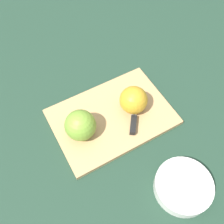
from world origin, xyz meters
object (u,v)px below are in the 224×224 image
Objects in this scene: knife at (133,122)px; bowl at (184,186)px; apple_half_right at (133,100)px; apple_half_left at (80,125)px.

bowl is at bearing -140.87° from knife.
bowl is at bearing -167.13° from apple_half_right.
bowl is at bearing 173.18° from apple_half_left.
apple_half_right is at bearing 6.83° from knife.
apple_half_right reaches higher than knife.
apple_half_left reaches higher than apple_half_right.
apple_half_left is at bearing 106.59° from apple_half_right.
apple_half_right is 0.56× the size of bowl.
bowl is (-0.03, -0.22, -0.00)m from knife.
knife is at bearing -144.32° from apple_half_left.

